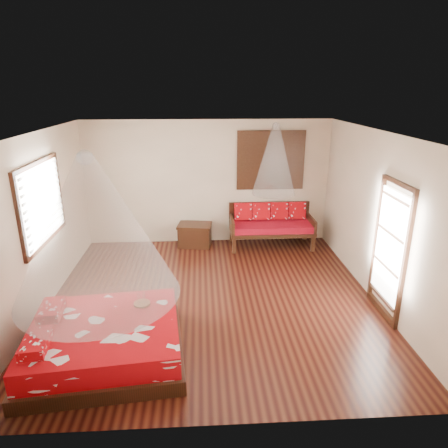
# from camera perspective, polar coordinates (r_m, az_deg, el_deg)

# --- Properties ---
(room) EXTENTS (5.54, 5.54, 2.84)m
(room) POSITION_cam_1_polar(r_m,az_deg,el_deg) (6.45, -1.75, 0.39)
(room) COLOR black
(room) RESTS_ON ground
(bed) EXTENTS (2.19, 2.02, 0.63)m
(bed) POSITION_cam_1_polar(r_m,az_deg,el_deg) (5.76, -16.72, -15.71)
(bed) COLOR black
(bed) RESTS_ON floor
(daybed) EXTENTS (1.87, 0.83, 0.96)m
(daybed) POSITION_cam_1_polar(r_m,az_deg,el_deg) (9.13, 6.72, 0.10)
(daybed) COLOR black
(daybed) RESTS_ON floor
(storage_chest) EXTENTS (0.82, 0.65, 0.51)m
(storage_chest) POSITION_cam_1_polar(r_m,az_deg,el_deg) (9.14, -4.18, -1.53)
(storage_chest) COLOR black
(storage_chest) RESTS_ON floor
(shutter_panel) EXTENTS (1.52, 0.06, 1.32)m
(shutter_panel) POSITION_cam_1_polar(r_m,az_deg,el_deg) (9.10, 6.69, 9.02)
(shutter_panel) COLOR black
(shutter_panel) RESTS_ON wall_back
(window_left) EXTENTS (0.10, 1.74, 1.34)m
(window_left) POSITION_cam_1_polar(r_m,az_deg,el_deg) (7.02, -24.53, 2.77)
(window_left) COLOR black
(window_left) RESTS_ON wall_left
(glazed_door) EXTENTS (0.08, 1.02, 2.16)m
(glazed_door) POSITION_cam_1_polar(r_m,az_deg,el_deg) (6.66, 22.55, -3.53)
(glazed_door) COLOR black
(glazed_door) RESTS_ON floor
(wine_tray) EXTENTS (0.24, 0.24, 0.19)m
(wine_tray) POSITION_cam_1_polar(r_m,az_deg,el_deg) (5.93, -11.66, -10.77)
(wine_tray) COLOR brown
(wine_tray) RESTS_ON bed
(mosquito_net_main) EXTENTS (2.03, 2.03, 1.80)m
(mosquito_net_main) POSITION_cam_1_polar(r_m,az_deg,el_deg) (5.05, -18.23, -0.55)
(mosquito_net_main) COLOR white
(mosquito_net_main) RESTS_ON ceiling
(mosquito_net_daybed) EXTENTS (0.93, 0.93, 1.50)m
(mosquito_net_daybed) POSITION_cam_1_polar(r_m,az_deg,el_deg) (8.63, 7.25, 9.13)
(mosquito_net_daybed) COLOR white
(mosquito_net_daybed) RESTS_ON ceiling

